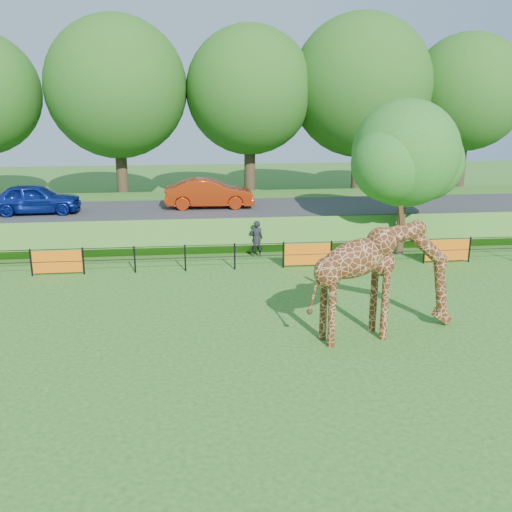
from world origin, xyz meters
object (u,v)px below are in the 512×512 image
object	(u,v)px
giraffe	(385,280)
car_blue	(35,199)
car_red	(209,193)
tree_east	(407,157)
visitor	(256,239)

from	to	relation	value
giraffe	car_blue	world-z (taller)	giraffe
car_red	car_blue	bearing A→B (deg)	95.10
car_blue	tree_east	world-z (taller)	tree_east
giraffe	visitor	bearing A→B (deg)	94.52
car_blue	tree_east	size ratio (longest dim) A/B	0.62
car_blue	visitor	bearing A→B (deg)	-112.05
giraffe	tree_east	world-z (taller)	tree_east
car_blue	car_red	distance (m)	8.31
giraffe	visitor	size ratio (longest dim) A/B	2.97
giraffe	visitor	xyz separation A→B (m)	(-2.78, 8.87, -0.90)
car_red	giraffe	bearing A→B (deg)	-159.29
giraffe	car_red	size ratio (longest dim) A/B	1.09
giraffe	tree_east	xyz separation A→B (m)	(3.73, 8.65, 2.57)
car_blue	car_red	bearing A→B (deg)	-88.32
giraffe	car_blue	size ratio (longest dim) A/B	1.14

